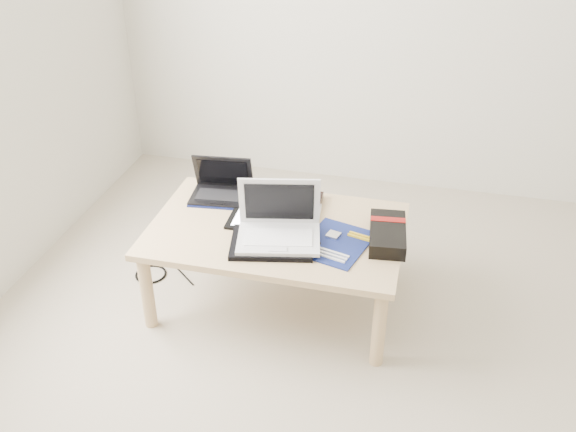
% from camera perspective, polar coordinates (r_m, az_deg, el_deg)
% --- Properties ---
extents(coffee_table, '(1.10, 0.70, 0.40)m').
position_cam_1_polar(coffee_table, '(2.82, -1.04, -1.87)').
color(coffee_table, tan).
rests_on(coffee_table, ground).
extents(book, '(0.32, 0.27, 0.03)m').
position_cam_1_polar(book, '(2.93, -0.18, 0.97)').
color(book, black).
rests_on(book, coffee_table).
extents(netbook, '(0.30, 0.23, 0.20)m').
position_cam_1_polar(netbook, '(3.03, -5.90, 2.45)').
color(netbook, black).
rests_on(netbook, coffee_table).
extents(tablet, '(0.27, 0.21, 0.01)m').
position_cam_1_polar(tablet, '(2.84, -2.67, -0.32)').
color(tablet, black).
rests_on(tablet, coffee_table).
extents(remote, '(0.08, 0.23, 0.02)m').
position_cam_1_polar(remote, '(2.85, 2.31, -0.16)').
color(remote, silver).
rests_on(remote, coffee_table).
extents(neoprene_sleeve, '(0.38, 0.31, 0.02)m').
position_cam_1_polar(neoprene_sleeve, '(2.68, -1.44, -2.40)').
color(neoprene_sleeve, black).
rests_on(neoprene_sleeve, coffee_table).
extents(white_laptop, '(0.38, 0.31, 0.25)m').
position_cam_1_polar(white_laptop, '(2.68, -0.82, -0.88)').
color(white_laptop, silver).
rests_on(white_laptop, neoprene_sleeve).
extents(motherboard, '(0.33, 0.37, 0.01)m').
position_cam_1_polar(motherboard, '(2.70, 4.29, -2.41)').
color(motherboard, '#0D1B53').
rests_on(motherboard, coffee_table).
extents(gpu_box, '(0.18, 0.31, 0.07)m').
position_cam_1_polar(gpu_box, '(2.73, 8.83, -1.59)').
color(gpu_box, black).
rests_on(gpu_box, coffee_table).
extents(cable_coil, '(0.12, 0.12, 0.01)m').
position_cam_1_polar(cable_coil, '(2.75, -2.60, -1.46)').
color(cable_coil, black).
rests_on(cable_coil, coffee_table).
extents(floor_cable_coil, '(0.20, 0.20, 0.01)m').
position_cam_1_polar(floor_cable_coil, '(3.25, -12.09, -5.07)').
color(floor_cable_coil, black).
rests_on(floor_cable_coil, ground).
extents(floor_cable_trail, '(0.24, 0.21, 0.01)m').
position_cam_1_polar(floor_cable_trail, '(3.26, -9.72, -4.69)').
color(floor_cable_trail, black).
rests_on(floor_cable_trail, ground).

